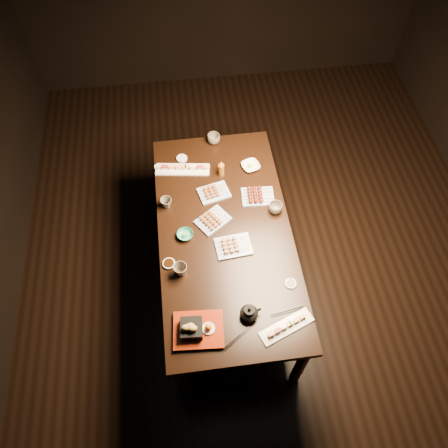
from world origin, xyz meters
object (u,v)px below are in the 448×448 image
(edamame_bowl_cream, at_px, (251,166))
(condiment_bottle, at_px, (221,168))
(teapot, at_px, (249,312))
(yakitori_plate_right, at_px, (233,245))
(edamame_bowl_green, at_px, (185,235))
(teacup_mid_right, at_px, (275,208))
(sushi_platter_near, at_px, (287,326))
(sushi_platter_far, at_px, (182,168))
(tempura_tray, at_px, (198,327))
(yakitori_plate_center, at_px, (213,219))
(teacup_far_right, at_px, (214,139))
(teacup_near_left, at_px, (180,270))
(teacup_far_left, at_px, (166,203))
(dining_table, at_px, (225,259))
(yakitori_plate_left, at_px, (214,191))

(edamame_bowl_cream, bearing_deg, condiment_bottle, -170.64)
(teapot, bearing_deg, yakitori_plate_right, 84.19)
(edamame_bowl_green, xyz_separation_m, teacup_mid_right, (0.64, 0.13, 0.02))
(sushi_platter_near, height_order, teacup_mid_right, teacup_mid_right)
(sushi_platter_far, bearing_deg, tempura_tray, 97.95)
(sushi_platter_far, xyz_separation_m, yakitori_plate_center, (0.17, -0.48, 0.00))
(yakitori_plate_right, xyz_separation_m, teacup_mid_right, (0.33, 0.25, 0.01))
(tempura_tray, distance_m, teacup_mid_right, 1.00)
(sushi_platter_near, bearing_deg, tempura_tray, 153.82)
(edamame_bowl_green, relative_size, teacup_far_right, 1.11)
(teacup_mid_right, bearing_deg, edamame_bowl_green, -168.87)
(teacup_near_left, xyz_separation_m, teapot, (0.38, -0.34, 0.01))
(tempura_tray, height_order, teacup_near_left, tempura_tray)
(yakitori_plate_right, height_order, edamame_bowl_cream, yakitori_plate_right)
(yakitori_plate_right, relative_size, teacup_near_left, 2.64)
(sushi_platter_far, height_order, teacup_mid_right, teacup_mid_right)
(teacup_mid_right, distance_m, teacup_far_left, 0.76)
(teacup_near_left, height_order, teacup_mid_right, teacup_near_left)
(teacup_far_left, height_order, condiment_bottle, condiment_bottle)
(teacup_far_left, height_order, teapot, teapot)
(teacup_mid_right, bearing_deg, sushi_platter_near, -96.51)
(yakitori_plate_right, relative_size, teapot, 1.80)
(teacup_mid_right, bearing_deg, teapot, -112.49)
(yakitori_plate_center, bearing_deg, teapot, -113.61)
(dining_table, bearing_deg, sushi_platter_far, 111.93)
(teacup_near_left, distance_m, teacup_far_left, 0.54)
(dining_table, height_order, condiment_bottle, condiment_bottle)
(tempura_tray, bearing_deg, teacup_far_left, 102.35)
(edamame_bowl_cream, bearing_deg, dining_table, -116.06)
(sushi_platter_far, bearing_deg, teapot, 112.43)
(condiment_bottle, bearing_deg, sushi_platter_near, -79.08)
(teacup_far_left, distance_m, teacup_far_right, 0.70)
(edamame_bowl_cream, bearing_deg, sushi_platter_far, 175.44)
(condiment_bottle, bearing_deg, teapot, -88.74)
(teacup_mid_right, relative_size, condiment_bottle, 0.69)
(yakitori_plate_center, relative_size, teacup_far_left, 2.74)
(edamame_bowl_cream, bearing_deg, yakitori_plate_left, -145.47)
(yakitori_plate_center, distance_m, teacup_far_left, 0.35)
(teacup_mid_right, xyz_separation_m, teacup_far_left, (-0.75, 0.14, -0.00))
(teacup_mid_right, distance_m, teacup_far_right, 0.79)
(dining_table, xyz_separation_m, tempura_tray, (-0.25, -0.67, 0.43))
(sushi_platter_far, relative_size, teapot, 3.07)
(yakitori_plate_center, xyz_separation_m, tempura_tray, (-0.17, -0.77, 0.03))
(edamame_bowl_cream, height_order, teacup_far_left, teacup_far_left)
(yakitori_plate_left, bearing_deg, teacup_mid_right, -41.12)
(sushi_platter_near, bearing_deg, teapot, 133.63)
(teacup_near_left, bearing_deg, yakitori_plate_center, 56.15)
(sushi_platter_far, height_order, edamame_bowl_cream, sushi_platter_far)
(edamame_bowl_green, relative_size, teacup_far_left, 1.37)
(sushi_platter_near, relative_size, teacup_far_right, 3.42)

